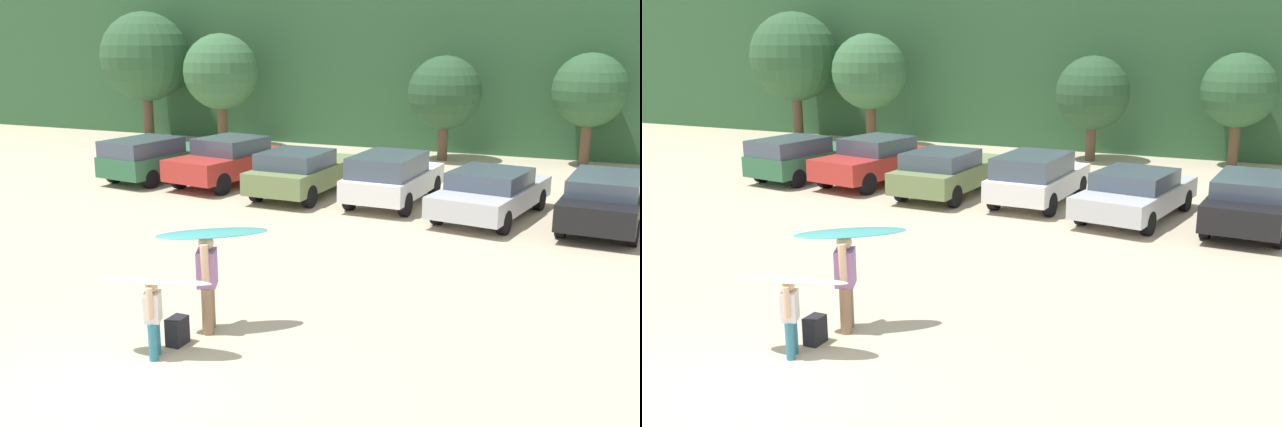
{
  "view_description": "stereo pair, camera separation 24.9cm",
  "coord_description": "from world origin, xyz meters",
  "views": [
    {
      "loc": [
        6.18,
        -6.95,
        4.7
      ],
      "look_at": [
        0.33,
        6.62,
        1.02
      ],
      "focal_mm": 39.68,
      "sensor_mm": 36.0,
      "label": 1
    },
    {
      "loc": [
        6.4,
        -6.85,
        4.7
      ],
      "look_at": [
        0.33,
        6.62,
        1.02
      ],
      "focal_mm": 39.68,
      "sensor_mm": 36.0,
      "label": 2
    }
  ],
  "objects": [
    {
      "name": "tree_ridge_back",
      "position": [
        4.9,
        21.02,
        2.81
      ],
      "size": [
        2.7,
        2.7,
        4.19
      ],
      "color": "brown",
      "rests_on": "ground_plane"
    },
    {
      "name": "parked_car_forest_green",
      "position": [
        -8.24,
        12.54,
        0.78
      ],
      "size": [
        2.38,
        4.44,
        1.47
      ],
      "rotation": [
        0.0,
        0.0,
        1.43
      ],
      "color": "#2D6642",
      "rests_on": "ground_plane"
    },
    {
      "name": "ground_plane",
      "position": [
        0.0,
        0.0,
        0.0
      ],
      "size": [
        120.0,
        120.0,
        0.0
      ],
      "primitive_type": "plane",
      "color": "#C1B293"
    },
    {
      "name": "person_adult",
      "position": [
        0.2,
        2.31,
        0.92
      ],
      "size": [
        0.44,
        0.68,
        1.63
      ],
      "rotation": [
        0.0,
        0.0,
        3.57
      ],
      "color": "#8C6B4C",
      "rests_on": "ground_plane"
    },
    {
      "name": "hillside_ridge",
      "position": [
        0.0,
        28.27,
        4.17
      ],
      "size": [
        108.0,
        12.0,
        8.34
      ],
      "primitive_type": "cube",
      "color": "#2D5633",
      "rests_on": "ground_plane"
    },
    {
      "name": "parked_car_silver",
      "position": [
        3.08,
        11.8,
        0.69
      ],
      "size": [
        2.67,
        4.8,
        1.3
      ],
      "rotation": [
        0.0,
        0.0,
        1.4
      ],
      "color": "silver",
      "rests_on": "ground_plane"
    },
    {
      "name": "person_child",
      "position": [
        -0.01,
        1.12,
        0.69
      ],
      "size": [
        0.33,
        0.5,
        1.23
      ],
      "rotation": [
        0.0,
        0.0,
        3.57
      ],
      "color": "teal",
      "rests_on": "ground_plane"
    },
    {
      "name": "parked_car_red",
      "position": [
        -5.6,
        12.91,
        0.8
      ],
      "size": [
        2.63,
        4.62,
        1.53
      ],
      "rotation": [
        0.0,
        0.0,
        1.4
      ],
      "color": "#B72D28",
      "rests_on": "ground_plane"
    },
    {
      "name": "tree_center_left",
      "position": [
        -10.05,
        19.89,
        3.25
      ],
      "size": [
        3.25,
        3.25,
        4.89
      ],
      "color": "brown",
      "rests_on": "ground_plane"
    },
    {
      "name": "parked_car_olive_green",
      "position": [
        -2.66,
        12.28,
        0.75
      ],
      "size": [
        2.07,
        4.6,
        1.44
      ],
      "rotation": [
        0.0,
        0.0,
        1.54
      ],
      "color": "#6B7F4C",
      "rests_on": "ground_plane"
    },
    {
      "name": "backpack_dropped",
      "position": [
        0.03,
        1.64,
        0.22
      ],
      "size": [
        0.24,
        0.34,
        0.45
      ],
      "color": "black",
      "rests_on": "ground_plane"
    },
    {
      "name": "surfboard_cream",
      "position": [
        0.0,
        1.2,
        1.19
      ],
      "size": [
        1.81,
        0.92,
        0.14
      ],
      "rotation": [
        0.0,
        0.0,
        3.4
      ],
      "color": "beige"
    },
    {
      "name": "surfboard_teal",
      "position": [
        0.28,
        2.37,
        1.66
      ],
      "size": [
        1.75,
        1.49,
        0.09
      ],
      "rotation": [
        0.0,
        0.0,
        3.78
      ],
      "color": "teal"
    },
    {
      "name": "tree_center_right",
      "position": [
        -14.2,
        20.18,
        3.83
      ],
      "size": [
        4.02,
        4.02,
        5.86
      ],
      "color": "brown",
      "rests_on": "ground_plane"
    },
    {
      "name": "parked_car_black",
      "position": [
        5.92,
        11.91,
        0.75
      ],
      "size": [
        2.12,
        4.79,
        1.38
      ],
      "rotation": [
        0.0,
        0.0,
        1.5
      ],
      "color": "black",
      "rests_on": "ground_plane"
    },
    {
      "name": "parked_car_white",
      "position": [
        0.18,
        12.22,
        0.81
      ],
      "size": [
        1.99,
        4.15,
        1.51
      ],
      "rotation": [
        0.0,
        0.0,
        1.53
      ],
      "color": "white",
      "rests_on": "ground_plane"
    },
    {
      "name": "tree_far_right",
      "position": [
        -0.3,
        20.26,
        2.61
      ],
      "size": [
        2.83,
        2.83,
        4.05
      ],
      "color": "brown",
      "rests_on": "ground_plane"
    }
  ]
}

